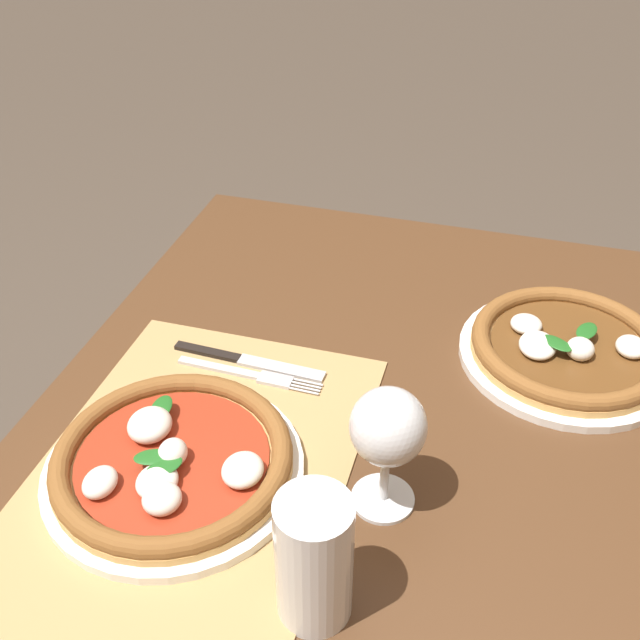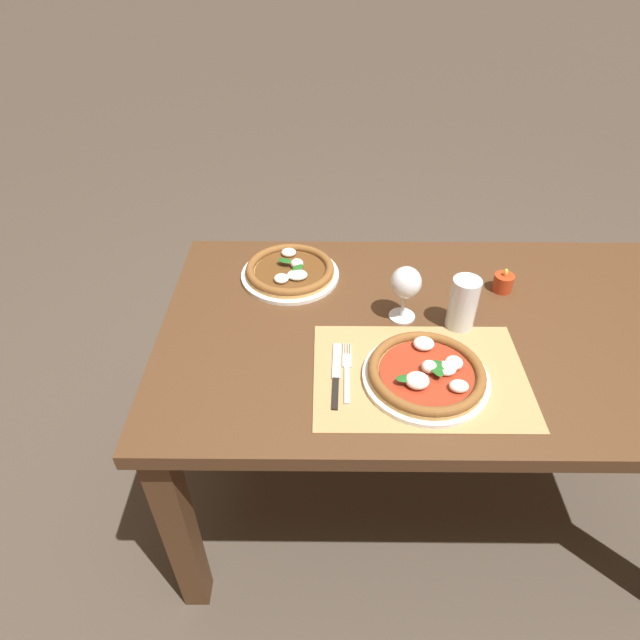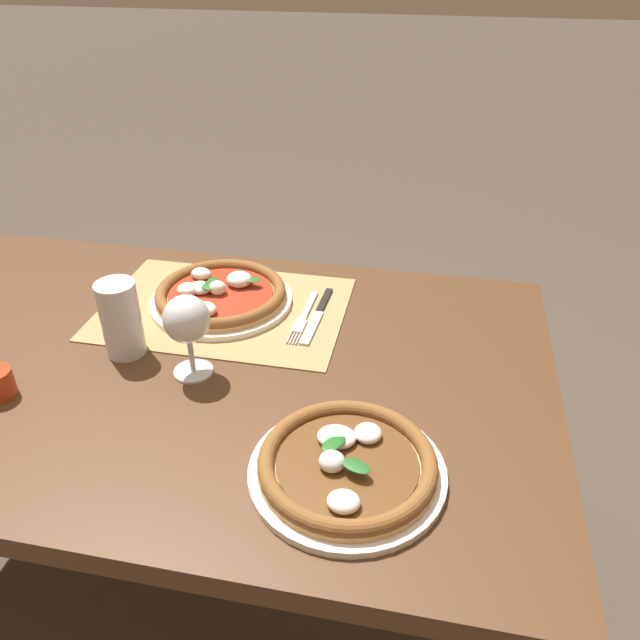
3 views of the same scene
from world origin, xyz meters
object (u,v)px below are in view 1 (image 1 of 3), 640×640
Objects in this scene: fork at (250,375)px; knife at (249,361)px; wine_glass at (388,431)px; pint_glass at (311,561)px; pizza_near at (173,461)px; pizza_far at (567,348)px.

fork is 0.93× the size of knife.
knife is (-0.03, -0.01, 0.00)m from fork.
knife reaches higher than fork.
wine_glass reaches higher than knife.
wine_glass is at bearing 164.89° from pint_glass.
pizza_far is at bearing 128.61° from pizza_near.
wine_glass is at bearing 97.24° from pizza_near.
pizza_far is 1.43× the size of fork.
fork is (-0.18, 0.02, -0.02)m from pizza_near.
pint_glass is at bearing 29.67° from knife.
wine_glass is 0.15m from pint_glass.
pizza_near is at bearing -3.30° from knife.
fork is (0.15, -0.40, -0.01)m from pizza_far.
pint_glass is (0.11, 0.20, 0.05)m from pizza_near.
wine_glass reaches higher than pizza_far.
pizza_near is 0.25m from wine_glass.
pizza_far is 0.43m from fork.
fork is (-0.30, -0.17, -0.06)m from pint_glass.
wine_glass is at bearing 54.16° from fork.
pizza_near is 1.36× the size of knife.
pizza_near is 1.90× the size of wine_glass.
pizza_near is 1.47× the size of fork.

